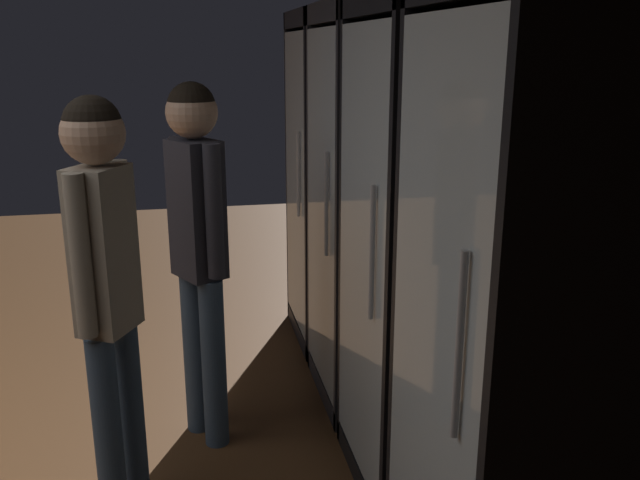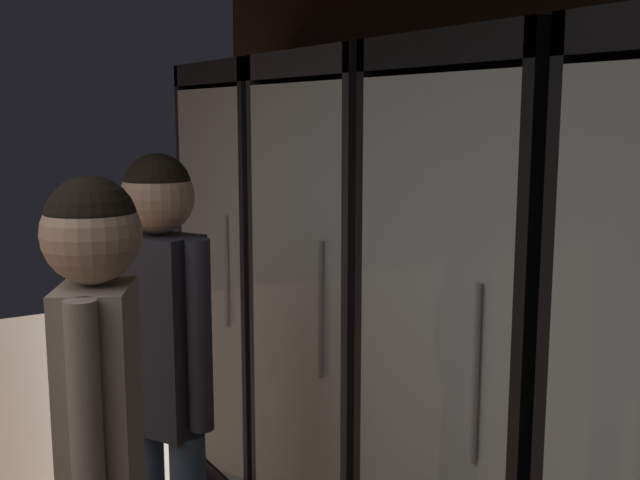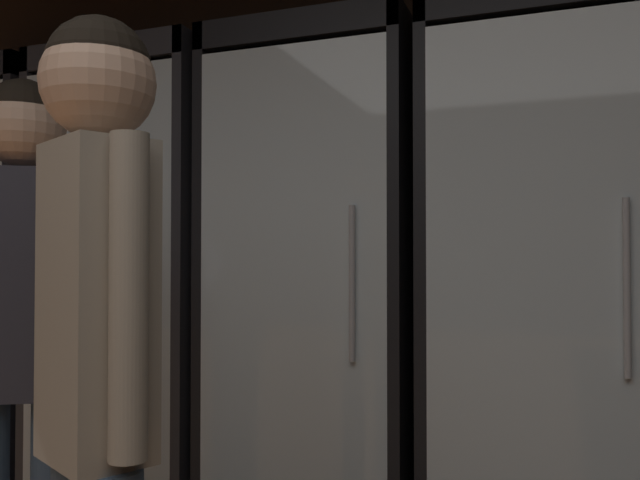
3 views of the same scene
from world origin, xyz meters
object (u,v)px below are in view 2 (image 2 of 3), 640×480
(cooler_far_left, at_px, (271,281))
(shopper_far, at_px, (102,447))
(shopper_near, at_px, (163,362))
(cooler_center, at_px, (504,373))
(cooler_left, at_px, (362,319))

(cooler_far_left, height_order, shopper_far, cooler_far_left)
(shopper_near, bearing_deg, cooler_far_left, 138.53)
(cooler_center, distance_m, shopper_near, 1.08)
(cooler_far_left, distance_m, shopper_far, 2.06)
(cooler_far_left, height_order, shopper_near, cooler_far_left)
(cooler_far_left, height_order, cooler_left, same)
(cooler_center, height_order, shopper_near, cooler_center)
(cooler_far_left, bearing_deg, shopper_near, -41.47)
(cooler_center, distance_m, shopper_far, 1.29)
(cooler_center, height_order, shopper_far, cooler_center)
(cooler_center, xyz_separation_m, shopper_far, (0.01, -1.29, 0.05))
(cooler_center, relative_size, shopper_far, 1.22)
(cooler_left, distance_m, shopper_far, 1.52)
(cooler_far_left, relative_size, shopper_far, 1.22)
(cooler_far_left, xyz_separation_m, shopper_near, (1.07, -0.94, 0.05))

